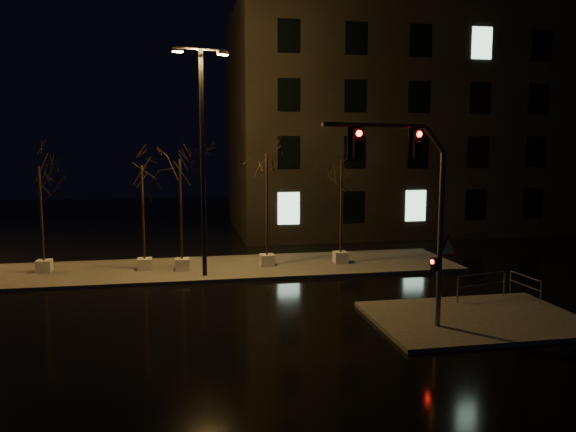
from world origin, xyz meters
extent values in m
plane|color=black|center=(0.00, 0.00, 0.00)|extent=(90.00, 90.00, 0.00)
cube|color=#44413D|center=(0.00, 6.00, 0.07)|extent=(22.00, 5.00, 0.15)
cube|color=#44413D|center=(7.50, -3.50, 0.07)|extent=(7.00, 5.00, 0.15)
cube|color=black|center=(14.00, 18.00, 7.50)|extent=(25.00, 12.00, 15.00)
cube|color=beige|center=(-8.48, 6.42, 0.43)|extent=(0.65, 0.65, 0.55)
cylinder|color=black|center=(-8.48, 6.42, 2.84)|extent=(0.11, 0.11, 4.28)
cube|color=beige|center=(-3.98, 5.99, 0.43)|extent=(0.65, 0.65, 0.55)
cylinder|color=black|center=(-3.98, 5.99, 2.85)|extent=(0.11, 0.11, 4.31)
cube|color=beige|center=(-2.26, 5.62, 0.43)|extent=(0.65, 0.65, 0.55)
cylinder|color=black|center=(-2.26, 5.62, 3.00)|extent=(0.11, 0.11, 4.59)
cube|color=beige|center=(1.76, 5.84, 0.43)|extent=(0.65, 0.65, 0.55)
cylinder|color=black|center=(1.76, 5.84, 3.13)|extent=(0.11, 0.11, 4.86)
cube|color=beige|center=(5.42, 5.82, 0.43)|extent=(0.65, 0.65, 0.55)
cylinder|color=black|center=(5.42, 5.82, 2.96)|extent=(0.11, 0.11, 4.53)
cylinder|color=slate|center=(5.79, -4.14, 2.93)|extent=(0.17, 0.17, 5.55)
cylinder|color=slate|center=(3.30, -4.99, 6.48)|extent=(3.54, 1.32, 0.13)
cube|color=black|center=(4.74, -4.50, 5.97)|extent=(0.33, 0.28, 0.83)
cube|color=black|center=(2.63, -5.22, 5.97)|extent=(0.33, 0.28, 0.83)
cube|color=black|center=(5.59, -4.21, 2.19)|extent=(0.25, 0.22, 0.42)
cone|color=red|center=(6.06, -4.10, 2.65)|extent=(0.92, 0.34, 0.96)
sphere|color=#FF0C07|center=(5.79, -4.14, 6.25)|extent=(0.17, 0.17, 0.17)
cylinder|color=black|center=(-1.28, 4.35, 5.06)|extent=(0.20, 0.20, 9.83)
cylinder|color=black|center=(-1.28, 4.35, 9.98)|extent=(2.13, 0.60, 0.10)
cube|color=gold|center=(-2.23, 4.13, 9.83)|extent=(0.54, 0.38, 0.20)
cube|color=gold|center=(-0.32, 4.58, 9.83)|extent=(0.54, 0.38, 0.20)
cylinder|color=slate|center=(7.73, -1.73, 0.61)|extent=(0.05, 0.05, 0.91)
cylinder|color=slate|center=(9.91, -1.27, 0.61)|extent=(0.05, 0.05, 0.91)
cylinder|color=slate|center=(8.82, -1.50, 1.11)|extent=(2.18, 0.50, 0.04)
cylinder|color=slate|center=(8.82, -1.50, 0.71)|extent=(2.18, 0.50, 0.04)
cylinder|color=slate|center=(10.54, -2.60, 0.55)|extent=(0.04, 0.04, 0.80)
cylinder|color=slate|center=(10.46, -0.82, 0.55)|extent=(0.04, 0.04, 0.80)
cylinder|color=slate|center=(10.50, -1.71, 1.00)|extent=(0.12, 1.79, 0.04)
cylinder|color=slate|center=(10.50, -1.71, 0.64)|extent=(0.12, 1.79, 0.04)
camera|label=1|loc=(-2.21, -20.40, 5.93)|focal=35.00mm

